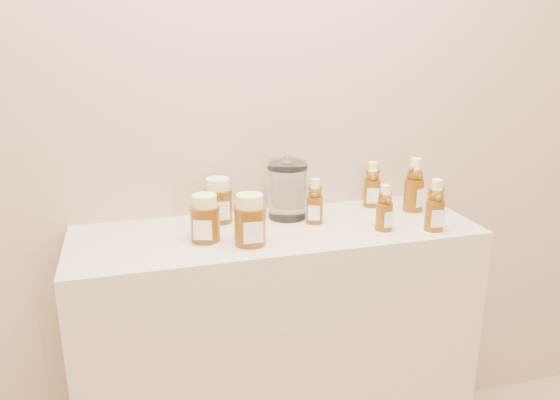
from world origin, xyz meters
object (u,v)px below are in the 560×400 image
object	(u,v)px
bear_bottle_front_left	(385,205)
honey_jar_left	(205,218)
display_table	(277,361)
glass_canister	(287,188)
bear_bottle_back_left	(315,198)

from	to	relation	value
bear_bottle_front_left	honey_jar_left	xyz separation A→B (m)	(-0.52, 0.06, -0.01)
display_table	honey_jar_left	size ratio (longest dim) A/B	8.99
glass_canister	bear_bottle_back_left	bearing A→B (deg)	-47.86
bear_bottle_front_left	glass_canister	bearing A→B (deg)	131.43
bear_bottle_front_left	display_table	bearing A→B (deg)	152.57
display_table	bear_bottle_back_left	distance (m)	0.54
bear_bottle_back_left	honey_jar_left	world-z (taller)	bear_bottle_back_left
bear_bottle_back_left	bear_bottle_front_left	world-z (taller)	bear_bottle_back_left
display_table	bear_bottle_back_left	world-z (taller)	bear_bottle_back_left
display_table	glass_canister	distance (m)	0.56
bear_bottle_back_left	glass_canister	bearing A→B (deg)	156.84
honey_jar_left	display_table	bearing A→B (deg)	26.84
honey_jar_left	glass_canister	distance (m)	0.31
display_table	bear_bottle_back_left	xyz separation A→B (m)	(0.13, 0.02, 0.53)
bear_bottle_front_left	bear_bottle_back_left	bearing A→B (deg)	136.15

